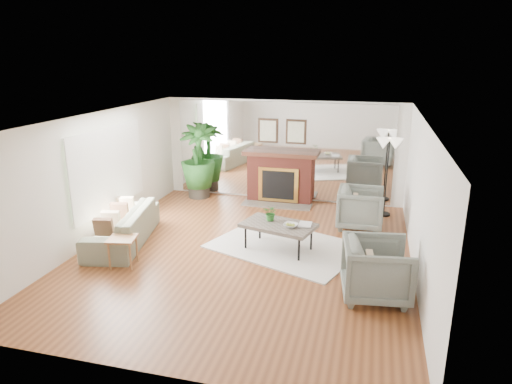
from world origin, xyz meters
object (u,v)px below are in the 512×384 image
(armchair_back, at_px, (361,208))
(floor_lamp, at_px, (389,150))
(fireplace, at_px, (280,176))
(sofa, at_px, (123,226))
(potted_ficus, at_px, (198,159))
(armchair_front, at_px, (377,270))
(side_table, at_px, (122,242))
(coffee_table, at_px, (278,226))

(armchair_back, relative_size, floor_lamp, 0.53)
(fireplace, xyz_separation_m, sofa, (-2.45, -3.33, -0.33))
(fireplace, height_order, floor_lamp, fireplace)
(potted_ficus, bearing_deg, armchair_back, -16.14)
(armchair_front, relative_size, potted_ficus, 0.53)
(armchair_front, xyz_separation_m, side_table, (-4.27, 0.01, -0.01))
(floor_lamp, bearing_deg, fireplace, 170.81)
(fireplace, relative_size, armchair_front, 2.06)
(side_table, height_order, floor_lamp, floor_lamp)
(side_table, bearing_deg, coffee_table, 28.08)
(fireplace, relative_size, coffee_table, 1.39)
(sofa, distance_m, side_table, 1.11)
(potted_ficus, bearing_deg, armchair_front, -42.72)
(sofa, relative_size, armchair_front, 2.29)
(coffee_table, height_order, potted_ficus, potted_ficus)
(armchair_front, relative_size, floor_lamp, 0.56)
(sofa, relative_size, side_table, 4.20)
(coffee_table, xyz_separation_m, side_table, (-2.48, -1.32, -0.05))
(floor_lamp, bearing_deg, potted_ficus, 176.90)
(armchair_front, xyz_separation_m, potted_ficus, (-4.48, 4.14, 0.56))
(armchair_back, relative_size, potted_ficus, 0.50)
(coffee_table, bearing_deg, fireplace, 101.22)
(fireplace, xyz_separation_m, armchair_back, (2.03, -1.35, -0.23))
(fireplace, relative_size, sofa, 0.90)
(floor_lamp, bearing_deg, sofa, -149.62)
(armchair_front, xyz_separation_m, floor_lamp, (0.16, 3.89, 1.07))
(fireplace, bearing_deg, coffee_table, -78.78)
(armchair_front, height_order, potted_ficus, potted_ficus)
(fireplace, bearing_deg, armchair_front, -61.04)
(fireplace, height_order, armchair_front, fireplace)
(armchair_back, bearing_deg, floor_lamp, -28.24)
(armchair_back, bearing_deg, fireplace, 56.32)
(fireplace, xyz_separation_m, coffee_table, (0.59, -2.96, -0.17))
(coffee_table, relative_size, armchair_back, 1.55)
(fireplace, distance_m, armchair_back, 2.45)
(potted_ficus, relative_size, floor_lamp, 1.06)
(armchair_back, height_order, armchair_front, armchair_front)
(coffee_table, xyz_separation_m, armchair_back, (1.44, 1.61, -0.05))
(side_table, bearing_deg, armchair_back, 36.79)
(coffee_table, height_order, side_table, coffee_table)
(fireplace, bearing_deg, armchair_back, -33.72)
(fireplace, distance_m, sofa, 4.15)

